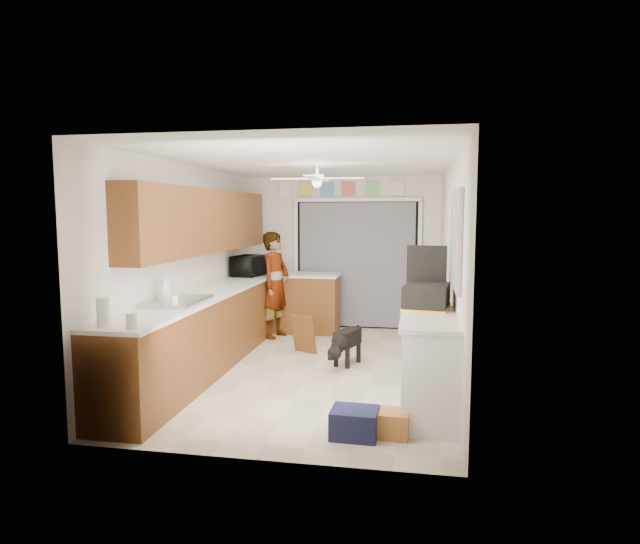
{
  "coord_description": "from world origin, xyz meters",
  "views": [
    {
      "loc": [
        1.19,
        -6.3,
        1.9
      ],
      "look_at": [
        0.0,
        0.4,
        1.15
      ],
      "focal_mm": 30.0,
      "sensor_mm": 36.0,
      "label": 1
    }
  ],
  "objects_px": {
    "navy_crate": "(354,423)",
    "man": "(275,285)",
    "suitcase": "(427,296)",
    "cardboard_box": "(389,423)",
    "dog": "(348,345)",
    "paper_towel_roll": "(103,312)",
    "microwave": "(249,266)",
    "soap_bottle": "(165,289)"
  },
  "relations": [
    {
      "from": "paper_towel_roll",
      "to": "dog",
      "type": "height_order",
      "value": "paper_towel_roll"
    },
    {
      "from": "microwave",
      "to": "man",
      "type": "relative_size",
      "value": 0.35
    },
    {
      "from": "soap_bottle",
      "to": "paper_towel_roll",
      "type": "height_order",
      "value": "soap_bottle"
    },
    {
      "from": "soap_bottle",
      "to": "man",
      "type": "relative_size",
      "value": 0.19
    },
    {
      "from": "navy_crate",
      "to": "microwave",
      "type": "bearing_deg",
      "value": 120.16
    },
    {
      "from": "paper_towel_roll",
      "to": "suitcase",
      "type": "relative_size",
      "value": 0.44
    },
    {
      "from": "soap_bottle",
      "to": "dog",
      "type": "xyz_separation_m",
      "value": [
        1.79,
        1.31,
        -0.85
      ]
    },
    {
      "from": "man",
      "to": "dog",
      "type": "distance_m",
      "value": 1.92
    },
    {
      "from": "soap_bottle",
      "to": "paper_towel_roll",
      "type": "relative_size",
      "value": 1.29
    },
    {
      "from": "microwave",
      "to": "man",
      "type": "bearing_deg",
      "value": -82.1
    },
    {
      "from": "microwave",
      "to": "paper_towel_roll",
      "type": "relative_size",
      "value": 2.32
    },
    {
      "from": "soap_bottle",
      "to": "dog",
      "type": "distance_m",
      "value": 2.38
    },
    {
      "from": "microwave",
      "to": "paper_towel_roll",
      "type": "distance_m",
      "value": 3.75
    },
    {
      "from": "suitcase",
      "to": "man",
      "type": "relative_size",
      "value": 0.35
    },
    {
      "from": "soap_bottle",
      "to": "suitcase",
      "type": "height_order",
      "value": "soap_bottle"
    },
    {
      "from": "paper_towel_roll",
      "to": "man",
      "type": "distance_m",
      "value": 3.8
    },
    {
      "from": "paper_towel_roll",
      "to": "man",
      "type": "relative_size",
      "value": 0.15
    },
    {
      "from": "microwave",
      "to": "soap_bottle",
      "type": "distance_m",
      "value": 2.63
    },
    {
      "from": "soap_bottle",
      "to": "navy_crate",
      "type": "height_order",
      "value": "soap_bottle"
    },
    {
      "from": "cardboard_box",
      "to": "dog",
      "type": "distance_m",
      "value": 2.19
    },
    {
      "from": "paper_towel_roll",
      "to": "suitcase",
      "type": "distance_m",
      "value": 3.07
    },
    {
      "from": "microwave",
      "to": "suitcase",
      "type": "bearing_deg",
      "value": -124.14
    },
    {
      "from": "navy_crate",
      "to": "man",
      "type": "height_order",
      "value": "man"
    },
    {
      "from": "microwave",
      "to": "soap_bottle",
      "type": "xyz_separation_m",
      "value": [
        -0.1,
        -2.62,
        0.0
      ]
    },
    {
      "from": "paper_towel_roll",
      "to": "dog",
      "type": "relative_size",
      "value": 0.39
    },
    {
      "from": "suitcase",
      "to": "navy_crate",
      "type": "relative_size",
      "value": 1.42
    },
    {
      "from": "soap_bottle",
      "to": "cardboard_box",
      "type": "relative_size",
      "value": 0.9
    },
    {
      "from": "suitcase",
      "to": "man",
      "type": "height_order",
      "value": "man"
    },
    {
      "from": "paper_towel_roll",
      "to": "suitcase",
      "type": "bearing_deg",
      "value": 26.76
    },
    {
      "from": "microwave",
      "to": "dog",
      "type": "bearing_deg",
      "value": -119.9
    },
    {
      "from": "paper_towel_roll",
      "to": "man",
      "type": "xyz_separation_m",
      "value": [
        0.52,
        3.75,
        -0.25
      ]
    },
    {
      "from": "soap_bottle",
      "to": "dog",
      "type": "bearing_deg",
      "value": 36.23
    },
    {
      "from": "paper_towel_roll",
      "to": "soap_bottle",
      "type": "bearing_deg",
      "value": 89.47
    },
    {
      "from": "suitcase",
      "to": "man",
      "type": "bearing_deg",
      "value": 141.55
    },
    {
      "from": "microwave",
      "to": "soap_bottle",
      "type": "height_order",
      "value": "soap_bottle"
    },
    {
      "from": "suitcase",
      "to": "cardboard_box",
      "type": "relative_size",
      "value": 1.61
    },
    {
      "from": "dog",
      "to": "paper_towel_roll",
      "type": "bearing_deg",
      "value": -106.88
    },
    {
      "from": "soap_bottle",
      "to": "dog",
      "type": "relative_size",
      "value": 0.5
    },
    {
      "from": "paper_towel_roll",
      "to": "cardboard_box",
      "type": "distance_m",
      "value": 2.62
    },
    {
      "from": "soap_bottle",
      "to": "paper_towel_roll",
      "type": "distance_m",
      "value": 1.13
    },
    {
      "from": "soap_bottle",
      "to": "paper_towel_roll",
      "type": "xyz_separation_m",
      "value": [
        -0.01,
        -1.13,
        -0.04
      ]
    },
    {
      "from": "cardboard_box",
      "to": "man",
      "type": "bearing_deg",
      "value": 119.13
    }
  ]
}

